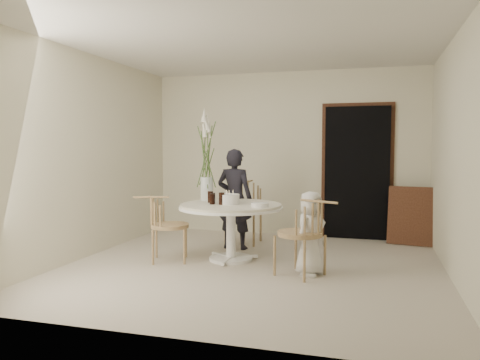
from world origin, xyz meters
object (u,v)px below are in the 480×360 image
(table, at_px, (231,213))
(birthday_cake, at_px, (229,199))
(girl, at_px, (235,199))
(flower_vase, at_px, (207,159))
(chair_far, at_px, (246,202))
(chair_right, at_px, (309,227))
(boy, at_px, (311,233))
(chair_left, at_px, (160,219))

(table, relative_size, birthday_cake, 5.03)
(table, distance_m, girl, 0.71)
(table, distance_m, flower_vase, 0.87)
(chair_far, xyz_separation_m, chair_right, (1.21, -1.74, -0.04))
(table, bearing_deg, boy, -20.97)
(table, height_order, chair_right, chair_right)
(chair_far, xyz_separation_m, boy, (1.21, -1.62, -0.13))
(chair_far, distance_m, girl, 0.54)
(chair_right, xyz_separation_m, boy, (0.00, 0.11, -0.09))
(boy, relative_size, flower_vase, 0.76)
(birthday_cake, xyz_separation_m, flower_vase, (-0.43, 0.33, 0.50))
(girl, bearing_deg, chair_far, -87.74)
(flower_vase, bearing_deg, chair_left, -123.08)
(chair_right, height_order, girl, girl)
(table, bearing_deg, chair_left, -160.67)
(table, height_order, chair_far, chair_far)
(flower_vase, bearing_deg, chair_right, -29.08)
(flower_vase, bearing_deg, birthday_cake, -37.75)
(flower_vase, bearing_deg, girl, 51.04)
(boy, distance_m, birthday_cake, 1.21)
(birthday_cake, height_order, flower_vase, flower_vase)
(table, relative_size, chair_right, 1.50)
(chair_left, distance_m, girl, 1.22)
(chair_left, height_order, girl, girl)
(chair_left, xyz_separation_m, flower_vase, (0.40, 0.62, 0.75))
(chair_far, relative_size, chair_left, 1.12)
(chair_left, xyz_separation_m, birthday_cake, (0.83, 0.29, 0.25))
(table, xyz_separation_m, boy, (1.08, -0.41, -0.14))
(chair_right, distance_m, girl, 1.73)
(birthday_cake, bearing_deg, flower_vase, 142.25)
(birthday_cake, bearing_deg, boy, -20.23)
(girl, bearing_deg, birthday_cake, 105.52)
(chair_far, height_order, girl, girl)
(girl, relative_size, birthday_cake, 5.43)
(chair_far, bearing_deg, table, -83.61)
(chair_left, relative_size, girl, 0.59)
(chair_far, distance_m, flower_vase, 1.17)
(chair_far, distance_m, chair_left, 1.67)
(table, xyz_separation_m, girl, (-0.15, 0.68, 0.10))
(boy, bearing_deg, table, 92.98)
(chair_right, xyz_separation_m, girl, (-1.23, 1.21, 0.14))
(chair_left, bearing_deg, boy, -113.27)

